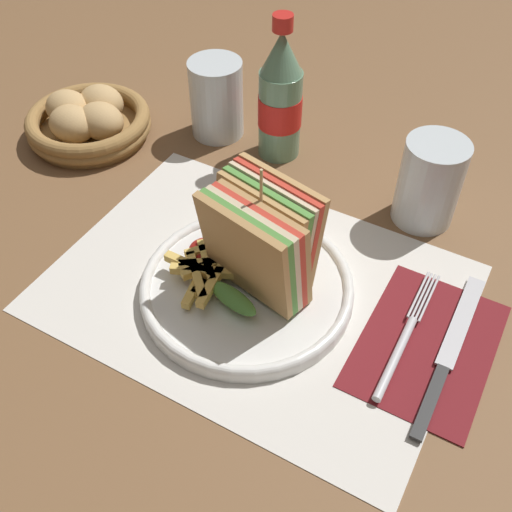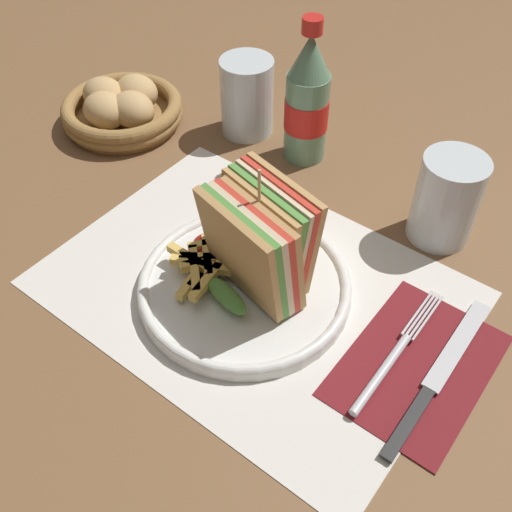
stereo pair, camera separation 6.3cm
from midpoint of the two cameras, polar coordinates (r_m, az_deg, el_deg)
name	(u,v)px [view 1 (the left image)]	position (r m, az deg, el deg)	size (l,w,h in m)	color
ground_plane	(246,270)	(0.67, -3.65, -1.53)	(4.00, 4.00, 0.00)	brown
placemat	(255,288)	(0.66, -2.82, -3.19)	(0.44, 0.32, 0.00)	silver
plate_main	(247,287)	(0.64, -3.69, -3.10)	(0.23, 0.23, 0.02)	white
club_sandwich	(260,243)	(0.60, -2.64, 1.14)	(0.12, 0.12, 0.15)	tan
fries_pile	(204,269)	(0.64, -7.83, -1.42)	(0.08, 0.12, 0.02)	#E0B756
ketchup_blob	(209,251)	(0.66, -7.26, 0.29)	(0.05, 0.04, 0.02)	maroon
napkin	(427,344)	(0.62, 13.21, -8.34)	(0.13, 0.18, 0.00)	maroon
fork	(402,344)	(0.61, 10.83, -8.39)	(0.02, 0.18, 0.01)	silver
knife	(449,353)	(0.62, 15.12, -9.06)	(0.02, 0.21, 0.00)	black
coke_bottle_near	(280,99)	(0.79, -0.03, 14.66)	(0.06, 0.06, 0.19)	slate
glass_near	(428,187)	(0.73, 13.71, 6.27)	(0.07, 0.07, 0.11)	silver
glass_far	(217,103)	(0.86, -5.94, 14.18)	(0.07, 0.07, 0.11)	silver
bread_basket	(88,121)	(0.90, -17.73, 12.11)	(0.17, 0.17, 0.06)	olive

